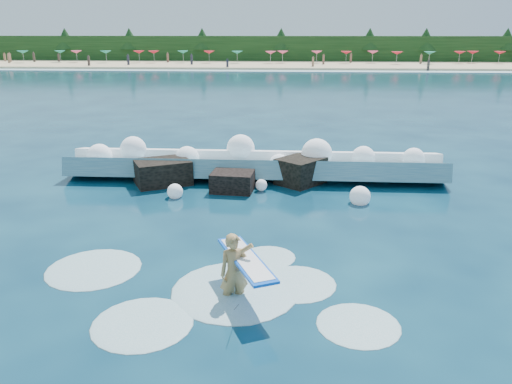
{
  "coord_description": "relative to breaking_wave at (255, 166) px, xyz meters",
  "views": [
    {
      "loc": [
        2.5,
        -12.94,
        6.07
      ],
      "look_at": [
        1.5,
        2.0,
        1.2
      ],
      "focal_mm": 35.0,
      "sensor_mm": 36.0,
      "label": 1
    }
  ],
  "objects": [
    {
      "name": "beach",
      "position": [
        -1.05,
        70.22,
        -0.28
      ],
      "size": [
        140.0,
        20.0,
        0.4
      ],
      "primitive_type": "cube",
      "color": "tan",
      "rests_on": "ground"
    },
    {
      "name": "wet_band",
      "position": [
        -1.05,
        59.22,
        -0.44
      ],
      "size": [
        140.0,
        5.0,
        0.08
      ],
      "primitive_type": "cube",
      "color": "silver",
      "rests_on": "ground"
    },
    {
      "name": "rock_cluster",
      "position": [
        -1.11,
        -1.21,
        -0.08
      ],
      "size": [
        8.17,
        3.05,
        1.26
      ],
      "color": "black",
      "rests_on": "ground"
    },
    {
      "name": "ground",
      "position": [
        -1.05,
        -7.78,
        -0.48
      ],
      "size": [
        200.0,
        200.0,
        0.0
      ],
      "primitive_type": "plane",
      "color": "#07263B",
      "rests_on": "ground"
    },
    {
      "name": "breaking_wave",
      "position": [
        0.0,
        0.0,
        0.0
      ],
      "size": [
        15.9,
        2.57,
        1.37
      ],
      "color": "teal",
      "rests_on": "ground"
    },
    {
      "name": "surf_foam",
      "position": [
        -0.46,
        -9.93,
        -0.48
      ],
      "size": [
        8.89,
        5.4,
        0.16
      ],
      "color": "silver",
      "rests_on": "ground"
    },
    {
      "name": "beachgoers",
      "position": [
        -4.98,
        68.18,
        0.63
      ],
      "size": [
        92.22,
        14.07,
        1.92
      ],
      "color": "#3F332D",
      "rests_on": "ground"
    },
    {
      "name": "wave_spray",
      "position": [
        -0.18,
        -0.15,
        0.46
      ],
      "size": [
        14.39,
        4.71,
        1.87
      ],
      "color": "white",
      "rests_on": "ground"
    },
    {
      "name": "surfer_with_board",
      "position": [
        0.29,
        -10.21,
        0.23
      ],
      "size": [
        1.64,
        3.03,
        1.93
      ],
      "color": "#A4814C",
      "rests_on": "ground"
    },
    {
      "name": "beach_umbrellas",
      "position": [
        -1.11,
        72.21,
        1.77
      ],
      "size": [
        111.25,
        6.51,
        0.5
      ],
      "color": "#ED4576",
      "rests_on": "ground"
    },
    {
      "name": "treeline",
      "position": [
        -1.05,
        80.22,
        2.02
      ],
      "size": [
        140.0,
        4.0,
        5.0
      ],
      "primitive_type": "cube",
      "color": "black",
      "rests_on": "ground"
    }
  ]
}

